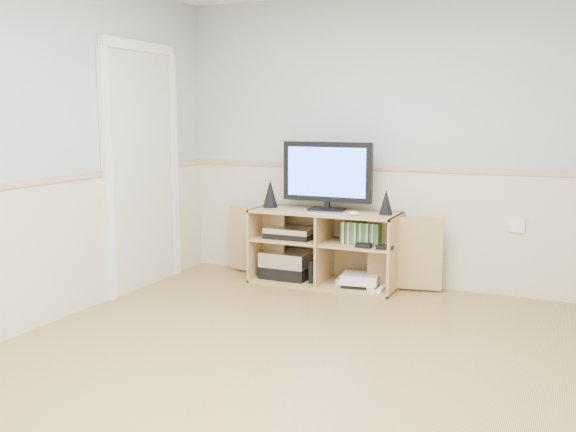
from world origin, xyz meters
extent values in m
cube|color=tan|center=(0.00, 0.00, -0.01)|extent=(4.00, 4.50, 0.02)
cube|color=silver|center=(-2.01, 0.00, 1.25)|extent=(0.02, 4.50, 2.50)
cube|color=silver|center=(0.00, 2.26, 1.25)|extent=(4.00, 0.02, 2.50)
cube|color=beige|center=(0.00, 2.24, 0.50)|extent=(4.00, 0.01, 1.00)
cube|color=tan|center=(0.00, 2.23, 1.02)|extent=(4.00, 0.02, 0.04)
cube|color=beige|center=(-1.98, 1.30, 1.00)|extent=(0.03, 0.82, 2.00)
cube|color=tan|center=(-0.56, 1.98, 0.01)|extent=(1.29, 0.48, 0.02)
cube|color=tan|center=(-0.56, 1.98, 0.64)|extent=(1.29, 0.48, 0.02)
cube|color=tan|center=(-1.20, 1.98, 0.33)|extent=(0.02, 0.48, 0.65)
cube|color=tan|center=(0.07, 1.98, 0.33)|extent=(0.02, 0.48, 0.65)
cube|color=tan|center=(-0.56, 2.21, 0.33)|extent=(1.29, 0.02, 0.65)
cube|color=tan|center=(-0.56, 1.98, 0.33)|extent=(0.02, 0.46, 0.61)
cube|color=tan|center=(-0.89, 1.98, 0.38)|extent=(0.61, 0.44, 0.02)
cube|color=tan|center=(-0.24, 1.98, 0.38)|extent=(0.61, 0.44, 0.02)
cube|color=tan|center=(-1.26, 2.04, 0.33)|extent=(0.62, 0.13, 0.61)
cube|color=tan|center=(0.13, 2.04, 0.33)|extent=(0.62, 0.13, 0.61)
cube|color=black|center=(-0.56, 2.03, 0.66)|extent=(0.30, 0.18, 0.02)
cube|color=black|center=(-0.56, 2.03, 0.70)|extent=(0.05, 0.04, 0.06)
cube|color=black|center=(-0.56, 2.03, 0.99)|extent=(0.81, 0.05, 0.52)
cube|color=blue|center=(-0.56, 2.00, 0.99)|extent=(0.71, 0.01, 0.42)
cone|color=black|center=(-1.10, 2.00, 0.77)|extent=(0.14, 0.14, 0.25)
cone|color=black|center=(-0.03, 2.00, 0.76)|extent=(0.11, 0.11, 0.21)
cube|color=silver|center=(-0.50, 1.84, 0.66)|extent=(0.29, 0.14, 0.01)
ellipsoid|color=white|center=(-0.26, 1.84, 0.67)|extent=(0.11, 0.09, 0.04)
cube|color=black|center=(-0.93, 1.98, 0.07)|extent=(0.42, 0.32, 0.11)
cube|color=silver|center=(-0.93, 1.98, 0.20)|extent=(0.42, 0.32, 0.13)
cube|color=black|center=(-0.89, 1.98, 0.42)|extent=(0.42, 0.30, 0.05)
cube|color=silver|center=(-0.89, 1.98, 0.46)|extent=(0.42, 0.30, 0.05)
cube|color=black|center=(-0.65, 1.93, 0.12)|extent=(0.04, 0.14, 0.20)
cube|color=white|center=(-0.34, 2.01, 0.04)|extent=(0.23, 0.19, 0.05)
cube|color=black|center=(-0.22, 1.96, 0.04)|extent=(0.33, 0.28, 0.03)
cube|color=white|center=(-0.22, 1.96, 0.09)|extent=(0.34, 0.30, 0.08)
cube|color=white|center=(-0.02, 1.88, 0.04)|extent=(0.04, 0.14, 0.03)
cube|color=white|center=(-0.04, 2.04, 0.04)|extent=(0.09, 0.15, 0.03)
cube|color=#3F8C3F|center=(-0.22, 1.96, 0.48)|extent=(0.33, 0.14, 0.19)
cube|color=white|center=(1.00, 2.23, 0.60)|extent=(0.12, 0.03, 0.12)
camera|label=1|loc=(1.38, -3.18, 1.48)|focal=40.00mm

